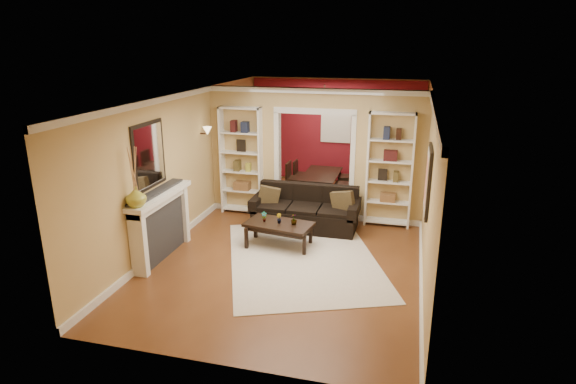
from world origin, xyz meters
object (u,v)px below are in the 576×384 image
(bookshelf_left, at_px, (242,161))
(fireplace, at_px, (162,226))
(coffee_table, at_px, (279,235))
(dining_table, at_px, (322,184))
(bookshelf_right, at_px, (390,170))
(sofa, at_px, (305,208))

(bookshelf_left, bearing_deg, fireplace, -102.05)
(coffee_table, bearing_deg, dining_table, 95.88)
(coffee_table, relative_size, bookshelf_right, 0.52)
(fireplace, bearing_deg, bookshelf_right, 34.80)
(sofa, bearing_deg, bookshelf_left, 159.24)
(sofa, bearing_deg, coffee_table, -104.75)
(fireplace, relative_size, dining_table, 1.14)
(bookshelf_left, bearing_deg, dining_table, 49.65)
(bookshelf_left, bearing_deg, coffee_table, -51.43)
(bookshelf_left, xyz_separation_m, fireplace, (-0.54, -2.53, -0.57))
(coffee_table, height_order, bookshelf_left, bookshelf_left)
(dining_table, bearing_deg, fireplace, 154.85)
(sofa, distance_m, dining_table, 2.29)
(bookshelf_right, distance_m, fireplace, 4.47)
(fireplace, bearing_deg, sofa, 43.29)
(bookshelf_left, height_order, bookshelf_right, same)
(sofa, relative_size, fireplace, 1.25)
(coffee_table, xyz_separation_m, bookshelf_left, (-1.26, 1.59, 0.92))
(bookshelf_left, relative_size, dining_table, 1.54)
(sofa, distance_m, fireplace, 2.85)
(sofa, height_order, bookshelf_left, bookshelf_left)
(sofa, distance_m, coffee_table, 1.06)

